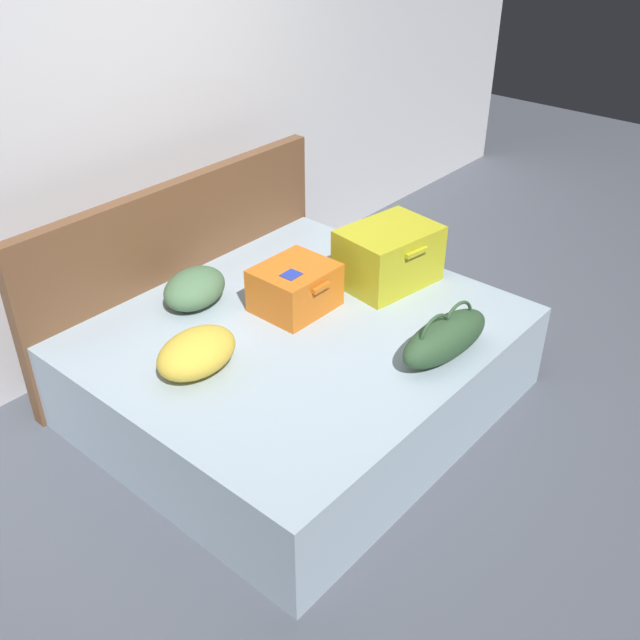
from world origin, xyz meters
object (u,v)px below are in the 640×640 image
(duffel_bag, at_px, (445,338))
(pillow_near_headboard, at_px, (195,288))
(hard_case_medium, at_px, (295,287))
(hard_case_large, at_px, (388,255))
(bed, at_px, (301,366))
(pillow_center_head, at_px, (197,353))

(duffel_bag, relative_size, pillow_near_headboard, 1.52)
(hard_case_medium, bearing_deg, hard_case_large, -19.90)
(bed, height_order, pillow_near_headboard, pillow_near_headboard)
(hard_case_large, bearing_deg, pillow_near_headboard, 152.64)
(hard_case_large, relative_size, duffel_bag, 0.98)
(pillow_center_head, bearing_deg, hard_case_large, -7.75)
(bed, bearing_deg, duffel_bag, -69.10)
(hard_case_large, xyz_separation_m, duffel_bag, (-0.41, -0.63, -0.06))
(duffel_bag, bearing_deg, pillow_center_head, 136.15)
(bed, relative_size, pillow_near_headboard, 5.32)
(duffel_bag, xyz_separation_m, pillow_center_head, (-0.83, 0.80, -0.01))
(hard_case_large, bearing_deg, bed, -175.78)
(hard_case_large, bearing_deg, pillow_center_head, -179.21)
(duffel_bag, bearing_deg, bed, 110.90)
(bed, height_order, pillow_center_head, pillow_center_head)
(pillow_near_headboard, xyz_separation_m, pillow_center_head, (-0.38, -0.45, 0.00))
(hard_case_medium, xyz_separation_m, duffel_bag, (0.13, -0.83, -0.02))
(bed, relative_size, hard_case_large, 3.55)
(hard_case_large, distance_m, pillow_center_head, 1.25)
(hard_case_medium, height_order, duffel_bag, duffel_bag)
(bed, distance_m, pillow_near_headboard, 0.69)
(pillow_near_headboard, bearing_deg, pillow_center_head, -130.06)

